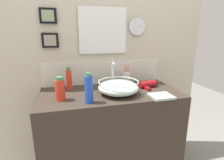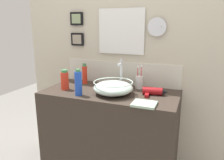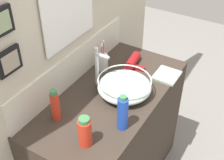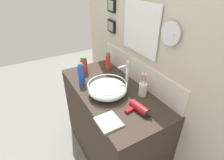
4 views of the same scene
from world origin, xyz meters
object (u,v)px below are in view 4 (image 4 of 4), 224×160
at_px(faucet, 126,74).
at_px(hand_towel, 108,122).
at_px(glass_bowl_sink, 107,89).
at_px(soap_dispenser, 81,75).
at_px(spray_bottle, 108,62).
at_px(toothbrush_cup, 143,89).
at_px(shampoo_bottle, 84,66).
at_px(hair_drier, 140,109).

xyz_separation_m(faucet, hand_towel, (0.29, -0.33, -0.14)).
relative_size(glass_bowl_sink, soap_dispenser, 1.50).
relative_size(glass_bowl_sink, hand_towel, 1.92).
relative_size(spray_bottle, hand_towel, 1.17).
distance_m(toothbrush_cup, shampoo_bottle, 0.65).
xyz_separation_m(hair_drier, toothbrush_cup, (-0.16, 0.15, 0.03)).
bearing_deg(spray_bottle, soap_dispenser, -69.54).
bearing_deg(hair_drier, toothbrush_cup, 137.39).
distance_m(hair_drier, toothbrush_cup, 0.22).
bearing_deg(faucet, shampoo_bottle, -154.80).
bearing_deg(soap_dispenser, glass_bowl_sink, 26.97).
height_order(shampoo_bottle, hand_towel, shampoo_bottle).
relative_size(toothbrush_cup, hand_towel, 1.27).
relative_size(shampoo_bottle, soap_dispenser, 0.82).
height_order(shampoo_bottle, spray_bottle, spray_bottle).
relative_size(soap_dispenser, hand_towel, 1.28).
bearing_deg(hand_towel, shampoo_bottle, 170.25).
xyz_separation_m(faucet, toothbrush_cup, (0.15, 0.06, -0.09)).
xyz_separation_m(glass_bowl_sink, shampoo_bottle, (-0.44, -0.02, 0.03)).
xyz_separation_m(hair_drier, soap_dispenser, (-0.55, -0.22, 0.07)).
bearing_deg(shampoo_bottle, hand_towel, -9.75).
xyz_separation_m(shampoo_bottle, soap_dispenser, (0.19, -0.10, 0.02)).
distance_m(faucet, shampoo_bottle, 0.49).
height_order(glass_bowl_sink, hand_towel, glass_bowl_sink).
relative_size(glass_bowl_sink, faucet, 1.23).
height_order(hair_drier, spray_bottle, spray_bottle).
xyz_separation_m(spray_bottle, hand_towel, (0.66, -0.36, -0.08)).
xyz_separation_m(toothbrush_cup, hand_towel, (0.14, -0.39, -0.05)).
bearing_deg(toothbrush_cup, spray_bottle, -176.25).
bearing_deg(hand_towel, glass_bowl_sink, 152.78).
height_order(soap_dispenser, spray_bottle, soap_dispenser).
bearing_deg(hand_towel, hair_drier, 85.61).
relative_size(faucet, toothbrush_cup, 1.23).
distance_m(hair_drier, soap_dispenser, 0.60).
bearing_deg(hair_drier, hand_towel, -94.39).
xyz_separation_m(glass_bowl_sink, toothbrush_cup, (0.15, 0.24, 0.00)).
bearing_deg(glass_bowl_sink, hand_towel, -27.22).
bearing_deg(faucet, hair_drier, -15.08).
height_order(faucet, hand_towel, faucet).
bearing_deg(hand_towel, soap_dispenser, 177.33).
xyz_separation_m(shampoo_bottle, hand_towel, (0.73, -0.12, -0.07)).
bearing_deg(shampoo_bottle, toothbrush_cup, 24.62).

